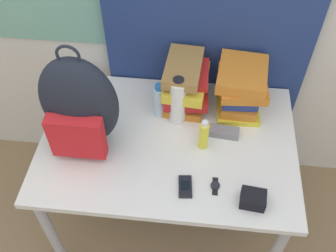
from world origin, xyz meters
name	(u,v)px	position (x,y,z in m)	size (l,w,h in m)	color
desk	(168,152)	(0.00, 0.40, 0.64)	(1.17, 0.80, 0.73)	silver
backpack	(79,106)	(-0.37, 0.36, 0.96)	(0.33, 0.23, 0.53)	#1E232D
book_stack_left	(186,84)	(0.06, 0.65, 0.86)	(0.22, 0.29, 0.25)	orange
book_stack_center	(240,88)	(0.32, 0.65, 0.85)	(0.25, 0.28, 0.24)	yellow
water_bottle	(159,101)	(-0.06, 0.56, 0.82)	(0.06, 0.06, 0.19)	silver
sports_bottle	(178,101)	(0.03, 0.54, 0.85)	(0.08, 0.08, 0.26)	white
sunscreen_bottle	(204,135)	(0.16, 0.38, 0.81)	(0.04, 0.04, 0.17)	yellow
cell_phone	(185,187)	(0.10, 0.15, 0.74)	(0.06, 0.11, 0.02)	black
sunglasses_case	(222,132)	(0.25, 0.46, 0.75)	(0.15, 0.07, 0.04)	gray
camera_pouch	(253,199)	(0.37, 0.11, 0.76)	(0.11, 0.09, 0.06)	black
wristwatch	(215,186)	(0.22, 0.17, 0.73)	(0.04, 0.09, 0.01)	black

